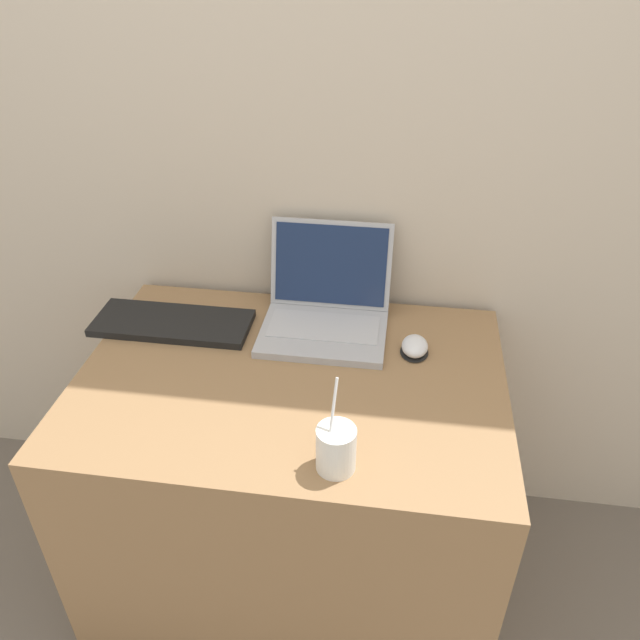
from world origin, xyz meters
name	(u,v)px	position (x,y,z in m)	size (l,w,h in m)	color
wall_back	(315,113)	(0.00, 0.76, 1.25)	(7.00, 0.04, 2.50)	beige
desk	(294,483)	(0.00, 0.36, 0.37)	(1.02, 0.72, 0.74)	#936D47
laptop	(326,307)	(0.05, 0.59, 0.80)	(0.32, 0.30, 0.25)	#ADADB2
drink_cup	(336,448)	(0.14, 0.09, 0.79)	(0.08, 0.08, 0.20)	white
computer_mouse	(415,347)	(0.29, 0.50, 0.76)	(0.07, 0.09, 0.04)	black
external_keyboard	(173,323)	(-0.35, 0.52, 0.75)	(0.42, 0.16, 0.02)	black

